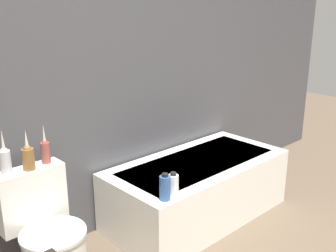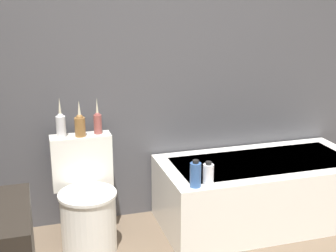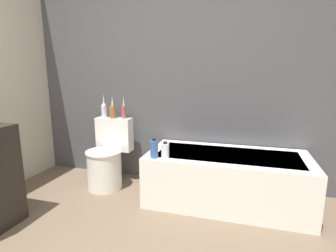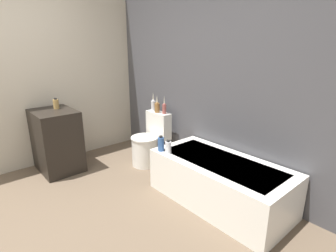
{
  "view_description": "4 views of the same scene",
  "coord_description": "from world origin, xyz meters",
  "px_view_note": "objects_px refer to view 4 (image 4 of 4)",
  "views": [
    {
      "loc": [
        -1.45,
        -0.28,
        1.69
      ],
      "look_at": [
        0.18,
        1.46,
        0.96
      ],
      "focal_mm": 42.0,
      "sensor_mm": 36.0,
      "label": 1
    },
    {
      "loc": [
        -0.87,
        -1.22,
        1.72
      ],
      "look_at": [
        -0.04,
        1.54,
        0.87
      ],
      "focal_mm": 50.0,
      "sensor_mm": 36.0,
      "label": 2
    },
    {
      "loc": [
        0.87,
        -0.77,
        1.25
      ],
      "look_at": [
        0.19,
        1.55,
        0.76
      ],
      "focal_mm": 28.0,
      "sensor_mm": 36.0,
      "label": 3
    },
    {
      "loc": [
        2.29,
        -0.4,
        1.66
      ],
      "look_at": [
        0.01,
        1.59,
        0.73
      ],
      "focal_mm": 28.0,
      "sensor_mm": 36.0,
      "label": 4
    }
  ],
  "objects_px": {
    "bathtub": "(219,181)",
    "vase_gold": "(153,104)",
    "shampoo_bottle_short": "(168,147)",
    "soap_bottle_glass": "(56,104)",
    "vase_silver": "(157,107)",
    "toilet": "(149,143)",
    "vase_bronze": "(164,108)",
    "shampoo_bottle_tall": "(161,144)"
  },
  "relations": [
    {
      "from": "bathtub",
      "to": "vase_gold",
      "type": "relative_size",
      "value": 5.53
    },
    {
      "from": "bathtub",
      "to": "shampoo_bottle_short",
      "type": "bearing_deg",
      "value": -153.37
    },
    {
      "from": "soap_bottle_glass",
      "to": "vase_gold",
      "type": "distance_m",
      "value": 1.34
    },
    {
      "from": "vase_silver",
      "to": "soap_bottle_glass",
      "type": "bearing_deg",
      "value": -123.2
    },
    {
      "from": "shampoo_bottle_short",
      "to": "toilet",
      "type": "bearing_deg",
      "value": 158.9
    },
    {
      "from": "vase_silver",
      "to": "toilet",
      "type": "bearing_deg",
      "value": -90.0
    },
    {
      "from": "bathtub",
      "to": "shampoo_bottle_short",
      "type": "height_order",
      "value": "shampoo_bottle_short"
    },
    {
      "from": "bathtub",
      "to": "vase_gold",
      "type": "height_order",
      "value": "vase_gold"
    },
    {
      "from": "soap_bottle_glass",
      "to": "vase_silver",
      "type": "bearing_deg",
      "value": 56.8
    },
    {
      "from": "vase_bronze",
      "to": "shampoo_bottle_short",
      "type": "relative_size",
      "value": 1.68
    },
    {
      "from": "vase_gold",
      "to": "bathtub",
      "type": "bearing_deg",
      "value": -8.6
    },
    {
      "from": "bathtub",
      "to": "toilet",
      "type": "relative_size",
      "value": 2.04
    },
    {
      "from": "bathtub",
      "to": "shampoo_bottle_short",
      "type": "xyz_separation_m",
      "value": [
        -0.54,
        -0.27,
        0.31
      ]
    },
    {
      "from": "soap_bottle_glass",
      "to": "shampoo_bottle_tall",
      "type": "relative_size",
      "value": 0.8
    },
    {
      "from": "toilet",
      "to": "shampoo_bottle_short",
      "type": "height_order",
      "value": "toilet"
    },
    {
      "from": "vase_gold",
      "to": "vase_bronze",
      "type": "relative_size",
      "value": 1.07
    },
    {
      "from": "vase_bronze",
      "to": "shampoo_bottle_tall",
      "type": "relative_size",
      "value": 1.4
    },
    {
      "from": "toilet",
      "to": "bathtub",
      "type": "bearing_deg",
      "value": -1.08
    },
    {
      "from": "vase_silver",
      "to": "vase_bronze",
      "type": "bearing_deg",
      "value": 12.75
    },
    {
      "from": "bathtub",
      "to": "shampoo_bottle_short",
      "type": "relative_size",
      "value": 9.95
    },
    {
      "from": "toilet",
      "to": "soap_bottle_glass",
      "type": "relative_size",
      "value": 5.06
    },
    {
      "from": "shampoo_bottle_tall",
      "to": "bathtub",
      "type": "bearing_deg",
      "value": 24.9
    },
    {
      "from": "vase_gold",
      "to": "vase_bronze",
      "type": "bearing_deg",
      "value": -0.13
    },
    {
      "from": "vase_silver",
      "to": "shampoo_bottle_short",
      "type": "height_order",
      "value": "vase_silver"
    },
    {
      "from": "vase_bronze",
      "to": "shampoo_bottle_tall",
      "type": "height_order",
      "value": "vase_bronze"
    },
    {
      "from": "bathtub",
      "to": "toilet",
      "type": "height_order",
      "value": "toilet"
    },
    {
      "from": "toilet",
      "to": "shampoo_bottle_tall",
      "type": "distance_m",
      "value": 0.79
    },
    {
      "from": "vase_bronze",
      "to": "shampoo_bottle_short",
      "type": "xyz_separation_m",
      "value": [
        0.64,
        -0.49,
        -0.27
      ]
    },
    {
      "from": "soap_bottle_glass",
      "to": "vase_silver",
      "type": "distance_m",
      "value": 1.38
    },
    {
      "from": "soap_bottle_glass",
      "to": "shampoo_bottle_short",
      "type": "bearing_deg",
      "value": 24.46
    },
    {
      "from": "vase_silver",
      "to": "shampoo_bottle_tall",
      "type": "relative_size",
      "value": 1.38
    },
    {
      "from": "soap_bottle_glass",
      "to": "vase_silver",
      "type": "xyz_separation_m",
      "value": [
        0.75,
        1.15,
        -0.08
      ]
    },
    {
      "from": "bathtub",
      "to": "vase_bronze",
      "type": "height_order",
      "value": "vase_bronze"
    },
    {
      "from": "toilet",
      "to": "soap_bottle_glass",
      "type": "height_order",
      "value": "soap_bottle_glass"
    },
    {
      "from": "bathtub",
      "to": "vase_bronze",
      "type": "distance_m",
      "value": 1.33
    },
    {
      "from": "soap_bottle_glass",
      "to": "vase_gold",
      "type": "height_order",
      "value": "vase_gold"
    },
    {
      "from": "vase_silver",
      "to": "shampoo_bottle_tall",
      "type": "height_order",
      "value": "vase_silver"
    },
    {
      "from": "vase_silver",
      "to": "shampoo_bottle_short",
      "type": "bearing_deg",
      "value": -30.92
    },
    {
      "from": "soap_bottle_glass",
      "to": "shampoo_bottle_short",
      "type": "xyz_separation_m",
      "value": [
        1.52,
        0.69,
        -0.35
      ]
    },
    {
      "from": "bathtub",
      "to": "shampoo_bottle_tall",
      "type": "xyz_separation_m",
      "value": [
        -0.64,
        -0.3,
        0.33
      ]
    },
    {
      "from": "soap_bottle_glass",
      "to": "shampoo_bottle_short",
      "type": "relative_size",
      "value": 0.96
    },
    {
      "from": "toilet",
      "to": "vase_silver",
      "type": "relative_size",
      "value": 2.96
    }
  ]
}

